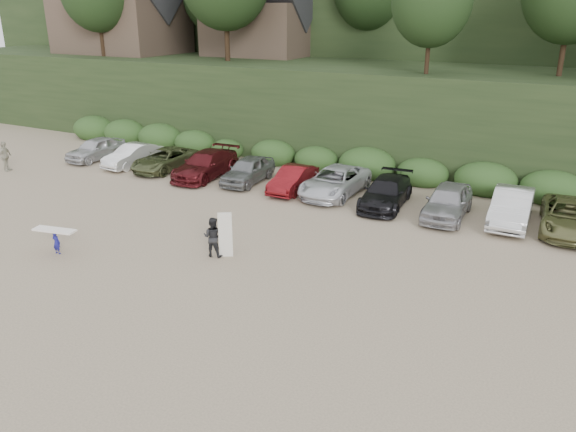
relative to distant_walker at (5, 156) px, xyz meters
The scene contains 5 objects.
ground 20.17m from the distant_walker, 14.40° to the right, with size 120.00×120.00×0.00m, color tan.
parked_cars 20.69m from the distant_walker, 13.76° to the left, with size 34.05×6.00×1.63m.
distant_walker is the anchor object (origin of this frame).
child_surfer 15.07m from the distant_walker, 29.59° to the right, with size 1.90×0.88×1.10m.
adult_surfer 19.60m from the distant_walker, 13.42° to the right, with size 1.33×0.80×2.00m.
Camera 1 is at (12.19, -16.90, 9.69)m, focal length 35.00 mm.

